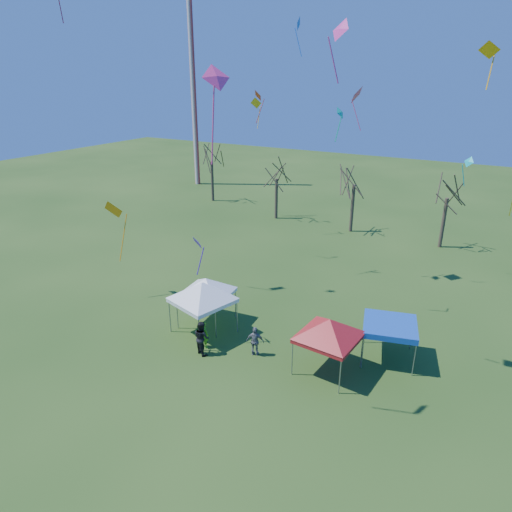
{
  "coord_description": "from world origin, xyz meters",
  "views": [
    {
      "loc": [
        10.56,
        -17.37,
        14.37
      ],
      "look_at": [
        -0.98,
        3.0,
        5.04
      ],
      "focal_mm": 32.0,
      "sensor_mm": 36.0,
      "label": 1
    }
  ],
  "objects_px": {
    "person_dark": "(202,338)",
    "tent_blue": "(390,326)",
    "tent_white_mid": "(206,281)",
    "tree_3": "(450,180)",
    "person_grey": "(255,341)",
    "tree_2": "(356,167)",
    "tent_red": "(330,323)",
    "tent_white_west": "(202,286)",
    "person_green": "(204,334)",
    "radio_mast": "(193,90)",
    "tree_0": "(211,147)",
    "tree_1": "(277,164)"
  },
  "relations": [
    {
      "from": "person_dark",
      "to": "tent_blue",
      "type": "bearing_deg",
      "value": -131.6
    },
    {
      "from": "tent_white_mid",
      "to": "tent_blue",
      "type": "height_order",
      "value": "tent_white_mid"
    },
    {
      "from": "tree_3",
      "to": "person_grey",
      "type": "height_order",
      "value": "tree_3"
    },
    {
      "from": "tent_blue",
      "to": "tree_2",
      "type": "bearing_deg",
      "value": 113.67
    },
    {
      "from": "tree_3",
      "to": "tent_white_mid",
      "type": "xyz_separation_m",
      "value": [
        -10.33,
        -21.29,
        -3.26
      ]
    },
    {
      "from": "tent_red",
      "to": "tent_blue",
      "type": "bearing_deg",
      "value": 47.88
    },
    {
      "from": "tent_white_west",
      "to": "person_dark",
      "type": "distance_m",
      "value": 3.04
    },
    {
      "from": "person_green",
      "to": "tree_3",
      "type": "bearing_deg",
      "value": -103.61
    },
    {
      "from": "radio_mast",
      "to": "person_green",
      "type": "xyz_separation_m",
      "value": [
        25.12,
        -33.57,
        -11.69
      ]
    },
    {
      "from": "tent_white_west",
      "to": "tent_white_mid",
      "type": "xyz_separation_m",
      "value": [
        -0.45,
        1.0,
        -0.22
      ]
    },
    {
      "from": "tent_red",
      "to": "person_green",
      "type": "bearing_deg",
      "value": -169.06
    },
    {
      "from": "tree_3",
      "to": "tent_white_west",
      "type": "relative_size",
      "value": 1.93
    },
    {
      "from": "tent_red",
      "to": "person_green",
      "type": "xyz_separation_m",
      "value": [
        -6.84,
        -1.32,
        -2.03
      ]
    },
    {
      "from": "tree_0",
      "to": "tree_3",
      "type": "xyz_separation_m",
      "value": [
        26.88,
        -3.34,
        -0.41
      ]
    },
    {
      "from": "tree_0",
      "to": "tree_2",
      "type": "relative_size",
      "value": 1.03
    },
    {
      "from": "tent_red",
      "to": "person_dark",
      "type": "height_order",
      "value": "tent_red"
    },
    {
      "from": "tent_red",
      "to": "person_green",
      "type": "distance_m",
      "value": 7.25
    },
    {
      "from": "tree_3",
      "to": "person_green",
      "type": "xyz_separation_m",
      "value": [
        -8.91,
        -23.62,
        -5.27
      ]
    },
    {
      "from": "tree_2",
      "to": "tent_red",
      "type": "xyz_separation_m",
      "value": [
        6.33,
        -22.63,
        -3.45
      ]
    },
    {
      "from": "radio_mast",
      "to": "tree_0",
      "type": "distance_m",
      "value": 11.45
    },
    {
      "from": "tree_3",
      "to": "tent_white_west",
      "type": "bearing_deg",
      "value": -113.91
    },
    {
      "from": "tree_0",
      "to": "tree_3",
      "type": "distance_m",
      "value": 27.09
    },
    {
      "from": "person_grey",
      "to": "person_dark",
      "type": "bearing_deg",
      "value": 8.57
    },
    {
      "from": "tree_2",
      "to": "radio_mast",
      "type": "bearing_deg",
      "value": 159.43
    },
    {
      "from": "tree_2",
      "to": "tent_white_west",
      "type": "height_order",
      "value": "tree_2"
    },
    {
      "from": "tent_white_mid",
      "to": "person_grey",
      "type": "height_order",
      "value": "tent_white_mid"
    },
    {
      "from": "tent_white_west",
      "to": "person_grey",
      "type": "distance_m",
      "value": 4.47
    },
    {
      "from": "tent_white_mid",
      "to": "person_green",
      "type": "height_order",
      "value": "tent_white_mid"
    },
    {
      "from": "radio_mast",
      "to": "tree_2",
      "type": "xyz_separation_m",
      "value": [
        25.63,
        -9.62,
        -6.21
      ]
    },
    {
      "from": "tree_2",
      "to": "tree_3",
      "type": "xyz_separation_m",
      "value": [
        8.4,
        -0.33,
        -0.21
      ]
    },
    {
      "from": "radio_mast",
      "to": "person_green",
      "type": "bearing_deg",
      "value": -53.19
    },
    {
      "from": "tree_2",
      "to": "tent_blue",
      "type": "relative_size",
      "value": 2.45
    },
    {
      "from": "tent_white_mid",
      "to": "person_green",
      "type": "bearing_deg",
      "value": -58.51
    },
    {
      "from": "tent_red",
      "to": "tree_3",
      "type": "bearing_deg",
      "value": 84.69
    },
    {
      "from": "person_green",
      "to": "person_grey",
      "type": "bearing_deg",
      "value": -158.18
    },
    {
      "from": "tree_3",
      "to": "person_dark",
      "type": "height_order",
      "value": "tree_3"
    },
    {
      "from": "tree_2",
      "to": "person_green",
      "type": "distance_m",
      "value": 24.58
    },
    {
      "from": "tree_1",
      "to": "person_green",
      "type": "distance_m",
      "value": 25.96
    },
    {
      "from": "tree_3",
      "to": "tent_blue",
      "type": "distance_m",
      "value": 20.05
    },
    {
      "from": "tree_3",
      "to": "tent_red",
      "type": "height_order",
      "value": "tree_3"
    },
    {
      "from": "tree_0",
      "to": "tree_3",
      "type": "height_order",
      "value": "tree_0"
    },
    {
      "from": "tent_red",
      "to": "person_grey",
      "type": "bearing_deg",
      "value": -171.9
    },
    {
      "from": "radio_mast",
      "to": "tent_blue",
      "type": "relative_size",
      "value": 7.49
    },
    {
      "from": "person_grey",
      "to": "tent_red",
      "type": "bearing_deg",
      "value": 170.39
    },
    {
      "from": "person_dark",
      "to": "person_grey",
      "type": "height_order",
      "value": "person_dark"
    },
    {
      "from": "person_green",
      "to": "person_dark",
      "type": "bearing_deg",
      "value": 120.83
    },
    {
      "from": "tree_0",
      "to": "tree_1",
      "type": "distance_m",
      "value": 10.47
    },
    {
      "from": "tree_3",
      "to": "person_green",
      "type": "relative_size",
      "value": 4.88
    },
    {
      "from": "tent_red",
      "to": "tent_blue",
      "type": "distance_m",
      "value": 3.71
    },
    {
      "from": "radio_mast",
      "to": "tree_2",
      "type": "distance_m",
      "value": 28.08
    }
  ]
}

